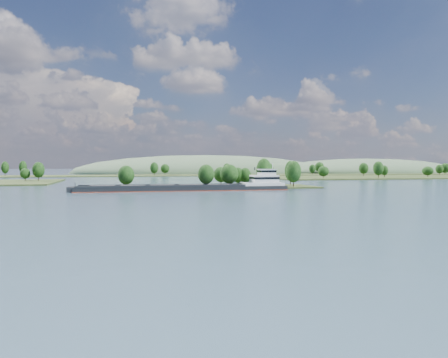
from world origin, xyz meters
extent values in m
plane|color=#375060|center=(0.00, 120.00, 0.00)|extent=(1800.00, 1800.00, 0.00)
cube|color=#273417|center=(0.00, 180.00, 0.00)|extent=(100.00, 30.00, 1.20)
cylinder|color=black|center=(22.03, 169.58, 2.80)|extent=(0.50, 0.50, 4.40)
ellipsoid|color=black|center=(22.03, 169.58, 8.39)|extent=(7.18, 7.18, 11.31)
cylinder|color=black|center=(6.88, 192.12, 2.13)|extent=(0.50, 0.50, 3.05)
ellipsoid|color=black|center=(6.88, 192.12, 6.01)|extent=(7.77, 7.77, 7.85)
cylinder|color=black|center=(5.99, 171.64, 2.34)|extent=(0.50, 0.50, 3.49)
ellipsoid|color=black|center=(5.99, 171.64, 6.78)|extent=(8.59, 8.59, 8.97)
cylinder|color=black|center=(13.11, 182.47, 2.09)|extent=(0.50, 0.50, 2.99)
ellipsoid|color=black|center=(13.11, 182.47, 5.89)|extent=(5.64, 5.64, 7.68)
cylinder|color=black|center=(-5.14, 170.14, 2.34)|extent=(0.50, 0.50, 3.48)
ellipsoid|color=black|center=(-5.14, 170.14, 6.76)|extent=(7.57, 7.57, 8.95)
cylinder|color=black|center=(-40.27, 174.60, 2.27)|extent=(0.50, 0.50, 3.33)
ellipsoid|color=black|center=(-40.27, 174.60, 6.51)|extent=(7.29, 7.29, 8.57)
cylinder|color=black|center=(16.51, 181.57, 2.07)|extent=(0.50, 0.50, 2.94)
ellipsoid|color=black|center=(16.51, 181.57, 5.80)|extent=(5.72, 5.72, 7.56)
cylinder|color=black|center=(42.50, 187.54, 2.64)|extent=(0.50, 0.50, 4.08)
ellipsoid|color=black|center=(42.50, 187.54, 7.83)|extent=(5.98, 5.98, 10.50)
cylinder|color=black|center=(37.03, 170.17, 2.61)|extent=(0.50, 0.50, 4.01)
ellipsoid|color=black|center=(37.03, 170.17, 7.70)|extent=(7.27, 7.27, 10.31)
cylinder|color=black|center=(29.81, 187.09, 2.51)|extent=(0.50, 0.50, 3.81)
ellipsoid|color=black|center=(29.81, 187.09, 7.35)|extent=(7.05, 7.05, 9.80)
cylinder|color=black|center=(-92.44, 269.66, 2.74)|extent=(0.50, 0.50, 3.87)
ellipsoid|color=black|center=(-92.44, 269.66, 7.66)|extent=(7.45, 7.45, 9.95)
cylinder|color=black|center=(-100.62, 271.94, 2.09)|extent=(0.50, 0.50, 2.59)
ellipsoid|color=black|center=(-100.62, 271.94, 5.38)|extent=(6.18, 6.18, 6.65)
cube|color=#273417|center=(230.00, 300.00, 0.00)|extent=(320.00, 90.00, 1.60)
cylinder|color=black|center=(100.69, 267.83, 2.27)|extent=(0.50, 0.50, 2.94)
ellipsoid|color=black|center=(100.69, 267.83, 6.00)|extent=(8.03, 8.03, 7.55)
cylinder|color=black|center=(259.56, 333.21, 2.63)|extent=(0.50, 0.50, 3.67)
ellipsoid|color=black|center=(259.56, 333.21, 7.30)|extent=(8.57, 8.57, 9.43)
cylinder|color=black|center=(196.12, 277.58, 2.20)|extent=(0.50, 0.50, 2.80)
ellipsoid|color=black|center=(196.12, 277.58, 5.75)|extent=(8.66, 8.66, 7.19)
cylinder|color=black|center=(143.72, 265.10, 2.85)|extent=(0.50, 0.50, 4.09)
ellipsoid|color=black|center=(143.72, 265.10, 8.05)|extent=(7.77, 7.77, 10.53)
cylinder|color=black|center=(159.85, 281.63, 2.35)|extent=(0.50, 0.50, 3.10)
ellipsoid|color=black|center=(159.85, 281.63, 6.28)|extent=(5.82, 5.82, 7.96)
cylinder|color=black|center=(161.72, 314.80, 2.69)|extent=(0.50, 0.50, 3.79)
ellipsoid|color=black|center=(161.72, 314.80, 7.51)|extent=(8.17, 8.17, 9.74)
cylinder|color=black|center=(248.21, 327.05, 2.43)|extent=(0.50, 0.50, 3.26)
ellipsoid|color=black|center=(248.21, 327.05, 6.57)|extent=(6.98, 6.98, 8.38)
cube|color=#273417|center=(0.00, 400.00, 0.00)|extent=(900.00, 60.00, 1.20)
cylinder|color=black|center=(-141.96, 399.44, 2.73)|extent=(0.50, 0.50, 4.26)
ellipsoid|color=black|center=(-141.96, 399.44, 8.14)|extent=(6.64, 6.64, 10.95)
cylinder|color=black|center=(144.57, 380.92, 2.28)|extent=(0.50, 0.50, 3.36)
ellipsoid|color=black|center=(144.57, 380.92, 6.56)|extent=(6.49, 6.49, 8.64)
cylinder|color=black|center=(0.09, 404.31, 2.35)|extent=(0.50, 0.50, 3.49)
ellipsoid|color=black|center=(0.09, 404.31, 6.79)|extent=(8.66, 8.66, 8.98)
cylinder|color=black|center=(169.37, 416.19, 2.68)|extent=(0.50, 0.50, 4.16)
ellipsoid|color=black|center=(169.37, 416.19, 7.96)|extent=(10.15, 10.15, 10.69)
cylinder|color=black|center=(-126.74, 396.51, 2.82)|extent=(0.50, 0.50, 4.44)
ellipsoid|color=black|center=(-126.74, 396.51, 8.46)|extent=(6.80, 6.80, 11.41)
cylinder|color=black|center=(58.92, 390.27, 2.45)|extent=(0.50, 0.50, 3.69)
ellipsoid|color=black|center=(58.92, 390.27, 7.14)|extent=(7.45, 7.45, 9.49)
cylinder|color=black|center=(-11.95, 383.31, 2.62)|extent=(0.50, 0.50, 4.04)
ellipsoid|color=black|center=(-11.95, 383.31, 7.75)|extent=(7.61, 7.61, 10.38)
ellipsoid|color=#3F563B|center=(260.00, 470.00, 0.00)|extent=(260.00, 140.00, 36.00)
ellipsoid|color=#3F563B|center=(60.00, 500.00, 0.00)|extent=(320.00, 160.00, 44.00)
cube|color=black|center=(-16.23, 163.47, 0.56)|extent=(90.37, 13.18, 2.48)
cube|color=maroon|center=(-16.23, 163.47, 0.06)|extent=(90.60, 13.41, 0.28)
cube|color=black|center=(-25.12, 169.18, 2.14)|extent=(69.86, 1.94, 0.90)
cube|color=black|center=(-25.36, 158.14, 2.14)|extent=(69.86, 1.94, 0.90)
cube|color=black|center=(-25.24, 163.66, 1.97)|extent=(67.81, 11.58, 0.34)
cube|color=black|center=(-50.02, 164.18, 2.31)|extent=(10.34, 9.45, 0.39)
cube|color=black|center=(-37.63, 163.92, 2.31)|extent=(10.34, 9.45, 0.39)
cube|color=black|center=(-25.24, 163.66, 2.31)|extent=(10.34, 9.45, 0.39)
cube|color=black|center=(-12.85, 163.39, 2.31)|extent=(10.34, 9.45, 0.39)
cube|color=black|center=(-0.45, 163.13, 2.31)|extent=(10.34, 9.45, 0.39)
cube|color=black|center=(-61.85, 164.44, 1.01)|extent=(3.60, 10.21, 2.25)
cylinder|color=black|center=(-60.73, 164.41, 2.59)|extent=(0.28, 0.28, 2.48)
cube|color=silver|center=(18.70, 162.72, 2.48)|extent=(18.26, 11.20, 1.35)
cube|color=silver|center=(19.82, 162.70, 4.73)|extent=(11.46, 9.25, 3.38)
cube|color=black|center=(19.82, 162.70, 5.18)|extent=(11.69, 9.48, 1.01)
cube|color=silver|center=(20.95, 162.67, 7.66)|extent=(6.90, 6.90, 2.48)
cube|color=black|center=(20.95, 162.67, 8.11)|extent=(7.13, 7.13, 0.90)
cube|color=silver|center=(20.95, 162.67, 9.01)|extent=(7.36, 7.36, 0.23)
cylinder|color=silver|center=(23.77, 162.61, 10.37)|extent=(0.23, 0.23, 2.93)
cylinder|color=black|center=(16.52, 166.15, 9.24)|extent=(0.58, 0.58, 1.35)
camera|label=1|loc=(-43.06, -22.55, 11.52)|focal=35.00mm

